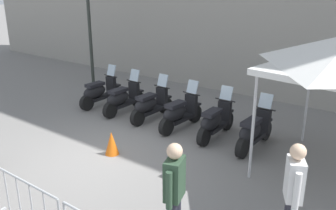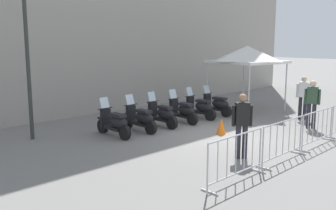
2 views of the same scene
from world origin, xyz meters
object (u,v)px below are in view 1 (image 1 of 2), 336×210
(motorcycle_4, at_px, (215,121))
(barrier_segment_2, at_px, (20,207))
(motorcycle_2, at_px, (150,105))
(officer_mid_plaza, at_px, (293,193))
(officer_by_barriers, at_px, (174,193))
(traffic_cone, at_px, (112,143))
(motorcycle_1, at_px, (123,99))
(motorcycle_0, at_px, (100,92))
(motorcycle_5, at_px, (254,131))
(motorcycle_3, at_px, (179,113))

(motorcycle_4, bearing_deg, barrier_segment_2, -88.56)
(motorcycle_2, relative_size, officer_mid_plaza, 1.00)
(barrier_segment_2, bearing_deg, officer_mid_plaza, 39.10)
(officer_by_barriers, relative_size, traffic_cone, 3.15)
(motorcycle_1, relative_size, officer_by_barriers, 1.00)
(motorcycle_0, relative_size, barrier_segment_2, 0.87)
(barrier_segment_2, bearing_deg, motorcycle_4, 91.44)
(traffic_cone, bearing_deg, motorcycle_5, 48.27)
(motorcycle_1, distance_m, officer_by_barriers, 6.12)
(motorcycle_4, height_order, officer_mid_plaza, officer_mid_plaza)
(motorcycle_4, relative_size, barrier_segment_2, 0.87)
(officer_by_barriers, distance_m, traffic_cone, 3.52)
(motorcycle_0, relative_size, officer_by_barriers, 1.00)
(motorcycle_1, height_order, barrier_segment_2, motorcycle_1)
(motorcycle_0, xyz_separation_m, motorcycle_5, (5.20, 0.60, 0.00))
(motorcycle_2, xyz_separation_m, traffic_cone, (0.93, -2.10, -0.18))
(motorcycle_3, bearing_deg, motorcycle_5, 7.73)
(motorcycle_0, distance_m, motorcycle_1, 1.05)
(motorcycle_2, distance_m, officer_by_barriers, 5.38)
(motorcycle_3, bearing_deg, motorcycle_1, -173.51)
(barrier_segment_2, xyz_separation_m, officer_mid_plaza, (3.10, 2.52, 0.46))
(motorcycle_1, relative_size, motorcycle_5, 1.00)
(motorcycle_0, xyz_separation_m, officer_by_barriers, (6.19, -3.18, 0.53))
(motorcycle_3, height_order, barrier_segment_2, motorcycle_3)
(motorcycle_5, relative_size, officer_by_barriers, 1.00)
(barrier_segment_2, bearing_deg, traffic_cone, 115.32)
(motorcycle_1, height_order, motorcycle_4, same)
(motorcycle_2, xyz_separation_m, barrier_segment_2, (2.21, -4.82, 0.07))
(motorcycle_5, height_order, barrier_segment_2, motorcycle_5)
(motorcycle_1, xyz_separation_m, motorcycle_5, (4.16, 0.52, 0.00))
(motorcycle_1, bearing_deg, officer_by_barriers, -32.44)
(motorcycle_3, distance_m, traffic_cone, 2.19)
(officer_by_barriers, bearing_deg, traffic_cone, 157.38)
(motorcycle_2, height_order, barrier_segment_2, motorcycle_2)
(motorcycle_1, height_order, officer_mid_plaza, officer_mid_plaza)
(motorcycle_4, relative_size, motorcycle_5, 1.00)
(motorcycle_5, bearing_deg, officer_mid_plaza, -50.59)
(traffic_cone, bearing_deg, motorcycle_3, 86.96)
(motorcycle_4, distance_m, officer_by_barriers, 4.23)
(motorcycle_5, bearing_deg, barrier_segment_2, -99.98)
(motorcycle_3, bearing_deg, motorcycle_4, 9.39)
(motorcycle_1, relative_size, barrier_segment_2, 0.87)
(motorcycle_3, distance_m, barrier_segment_2, 5.03)
(barrier_segment_2, distance_m, officer_by_barriers, 2.40)
(officer_mid_plaza, bearing_deg, motorcycle_2, 156.56)
(motorcycle_3, bearing_deg, motorcycle_2, -175.84)
(barrier_segment_2, bearing_deg, motorcycle_1, 124.87)
(motorcycle_0, relative_size, motorcycle_3, 1.00)
(motorcycle_3, bearing_deg, officer_by_barriers, -48.83)
(motorcycle_3, height_order, officer_by_barriers, officer_by_barriers)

